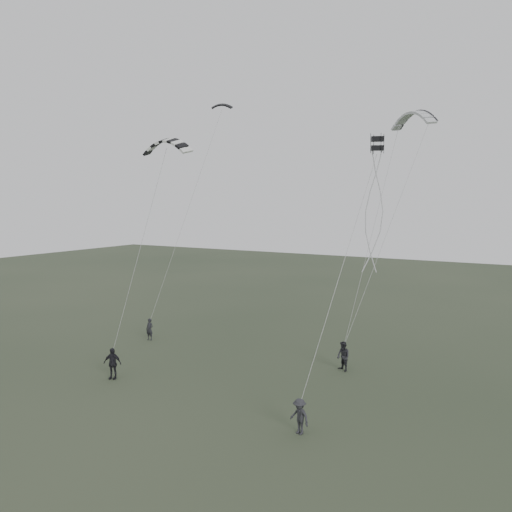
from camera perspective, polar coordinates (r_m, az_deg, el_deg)
The scene contains 9 objects.
ground at distance 29.19m, azimuth -8.55°, elevation -14.47°, with size 140.00×140.00×0.00m, color #2B3725.
flyer_left at distance 38.45m, azimuth -12.07°, elevation -8.19°, with size 0.59×0.39×1.63m, color black.
flyer_right at distance 31.43m, azimuth 9.94°, elevation -11.24°, with size 0.88×0.68×1.81m, color black.
flyer_center at distance 30.83m, azimuth -16.09°, elevation -11.70°, with size 1.08×0.45×1.84m, color black.
flyer_far at distance 23.27m, azimuth 4.99°, elevation -17.79°, with size 1.04×0.60×1.61m, color #252529.
kite_dark_small at distance 40.08m, azimuth -3.93°, elevation 16.86°, with size 1.58×0.47×0.52m, color black, non-canonical shape.
kite_pale_large at distance 38.41m, azimuth 17.55°, elevation 15.38°, with size 3.79×0.85×1.57m, color #B3B6B9, non-canonical shape.
kite_striped at distance 31.82m, azimuth -10.20°, elevation 12.89°, with size 3.29×0.82×1.27m, color black, non-canonical shape.
kite_box at distance 26.08m, azimuth 13.69°, elevation 12.38°, with size 0.60×0.60×0.70m, color black, non-canonical shape.
Camera 1 is at (17.04, -21.37, 10.23)m, focal length 35.00 mm.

